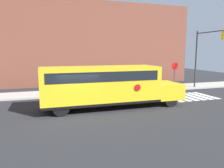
# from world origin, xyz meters

# --- Properties ---
(ground_plane) EXTENTS (60.00, 60.00, 0.00)m
(ground_plane) POSITION_xyz_m (0.00, 0.00, 0.00)
(ground_plane) COLOR #28282B
(sidewalk_strip) EXTENTS (44.00, 3.00, 0.15)m
(sidewalk_strip) POSITION_xyz_m (0.00, 6.50, 0.07)
(sidewalk_strip) COLOR #B2ADA3
(sidewalk_strip) RESTS_ON ground
(building_backdrop) EXTENTS (32.00, 4.00, 9.58)m
(building_backdrop) POSITION_xyz_m (0.00, 13.00, 4.79)
(building_backdrop) COLOR brown
(building_backdrop) RESTS_ON ground
(crosswalk_stripes) EXTENTS (4.70, 3.20, 0.01)m
(crosswalk_stripes) POSITION_xyz_m (9.68, 2.00, 0.00)
(crosswalk_stripes) COLOR white
(crosswalk_stripes) RESTS_ON ground
(school_bus) EXTENTS (9.87, 2.57, 2.86)m
(school_bus) POSITION_xyz_m (2.11, 0.55, 1.64)
(school_bus) COLOR yellow
(school_bus) RESTS_ON ground
(stop_sign) EXTENTS (0.76, 0.10, 2.79)m
(stop_sign) POSITION_xyz_m (10.85, 5.58, 1.87)
(stop_sign) COLOR #38383A
(stop_sign) RESTS_ON ground
(traffic_light) EXTENTS (0.28, 3.74, 5.96)m
(traffic_light) POSITION_xyz_m (13.32, 4.35, 3.95)
(traffic_light) COLOR #38383A
(traffic_light) RESTS_ON ground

